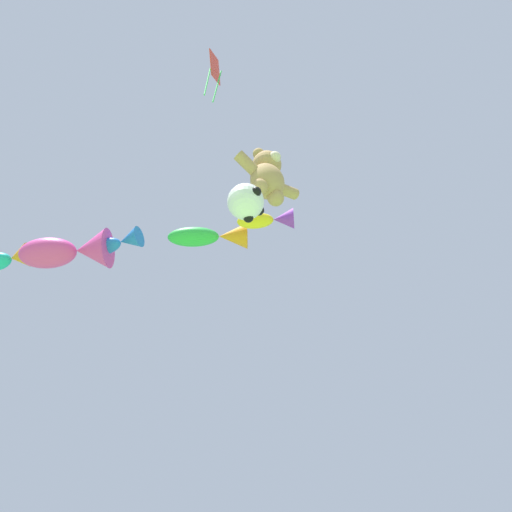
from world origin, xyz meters
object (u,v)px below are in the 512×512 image
(teddy_bear_kite, at_px, (267,176))
(diamond_kite, at_px, (214,71))
(fish_kite_magenta, at_px, (70,251))
(fish_kite_emerald, at_px, (213,237))
(fish_kite_goldfin, at_px, (269,220))
(fish_kite_cobalt, at_px, (117,243))
(soccer_ball_kite, at_px, (246,202))
(fish_kite_teal, at_px, (7,259))

(teddy_bear_kite, bearing_deg, diamond_kite, -170.28)
(fish_kite_magenta, bearing_deg, fish_kite_emerald, -43.28)
(fish_kite_goldfin, bearing_deg, teddy_bear_kite, -130.76)
(fish_kite_emerald, height_order, diamond_kite, diamond_kite)
(fish_kite_goldfin, distance_m, fish_kite_cobalt, 4.11)
(soccer_ball_kite, distance_m, fish_kite_cobalt, 5.41)
(fish_kite_goldfin, bearing_deg, fish_kite_cobalt, 130.42)
(fish_kite_emerald, relative_size, fish_kite_teal, 1.28)
(soccer_ball_kite, height_order, diamond_kite, diamond_kite)
(fish_kite_goldfin, height_order, diamond_kite, diamond_kite)
(fish_kite_cobalt, relative_size, fish_kite_teal, 1.01)
(teddy_bear_kite, height_order, diamond_kite, diamond_kite)
(diamond_kite, bearing_deg, soccer_ball_kite, 15.92)
(fish_kite_cobalt, distance_m, fish_kite_teal, 3.26)
(fish_kite_teal, relative_size, diamond_kite, 0.72)
(soccer_ball_kite, xyz_separation_m, fish_kite_magenta, (-1.72, 5.50, 2.67))
(teddy_bear_kite, relative_size, diamond_kite, 0.78)
(teddy_bear_kite, height_order, soccer_ball_kite, teddy_bear_kite)
(teddy_bear_kite, distance_m, fish_kite_emerald, 3.31)
(soccer_ball_kite, distance_m, fish_kite_goldfin, 3.52)
(fish_kite_cobalt, bearing_deg, soccer_ball_kite, -79.34)
(fish_kite_cobalt, xyz_separation_m, fish_kite_teal, (-2.05, 2.53, 0.23))
(teddy_bear_kite, relative_size, soccer_ball_kite, 2.18)
(fish_kite_emerald, height_order, fish_kite_cobalt, fish_kite_emerald)
(soccer_ball_kite, height_order, fish_kite_emerald, fish_kite_emerald)
(soccer_ball_kite, bearing_deg, fish_kite_cobalt, 100.66)
(teddy_bear_kite, distance_m, fish_kite_cobalt, 5.00)
(teddy_bear_kite, distance_m, soccer_ball_kite, 1.54)
(fish_kite_cobalt, xyz_separation_m, diamond_kite, (-0.44, -4.94, 1.25))
(fish_kite_magenta, xyz_separation_m, fish_kite_teal, (-1.19, 1.59, 0.32))
(fish_kite_cobalt, height_order, fish_kite_teal, fish_kite_teal)
(diamond_kite, bearing_deg, fish_kite_magenta, 94.14)
(fish_kite_emerald, bearing_deg, teddy_bear_kite, -100.64)
(fish_kite_teal, bearing_deg, fish_kite_magenta, -53.31)
(fish_kite_magenta, bearing_deg, diamond_kite, -85.86)
(fish_kite_magenta, distance_m, fish_kite_teal, 2.01)
(fish_kite_teal, bearing_deg, diamond_kite, -77.82)
(soccer_ball_kite, bearing_deg, fish_kite_emerald, 69.74)
(soccer_ball_kite, relative_size, fish_kite_magenta, 0.32)
(teddy_bear_kite, relative_size, fish_kite_magenta, 0.71)
(fish_kite_goldfin, bearing_deg, fish_kite_magenta, 130.97)
(fish_kite_cobalt, bearing_deg, diamond_kite, -95.07)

